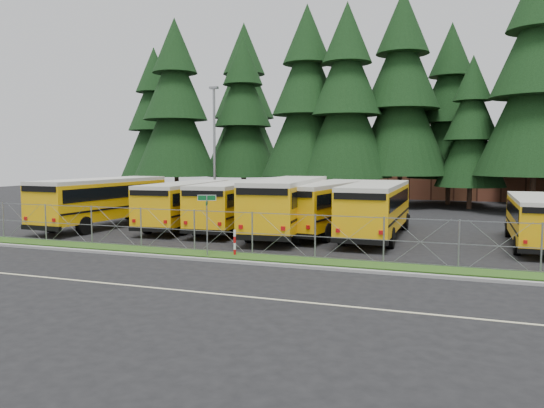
{
  "coord_description": "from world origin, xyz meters",
  "views": [
    {
      "loc": [
        8.12,
        -23.45,
        4.46
      ],
      "look_at": [
        -1.85,
        4.0,
        1.92
      ],
      "focal_mm": 35.0,
      "sensor_mm": 36.0,
      "label": 1
    }
  ],
  "objects_px": {
    "bus_2": "(188,205)",
    "street_sign": "(207,212)",
    "bus_6": "(377,210)",
    "bus_0": "(107,203)",
    "bus_3": "(235,206)",
    "striped_bollard": "(235,243)",
    "light_standard": "(214,145)",
    "bus_5": "(328,208)",
    "bus_4": "(289,207)",
    "bus_east": "(535,222)"
  },
  "relations": [
    {
      "from": "bus_0",
      "to": "light_standard",
      "type": "bearing_deg",
      "value": 77.41
    },
    {
      "from": "bus_0",
      "to": "striped_bollard",
      "type": "bearing_deg",
      "value": -26.27
    },
    {
      "from": "bus_east",
      "to": "striped_bollard",
      "type": "bearing_deg",
      "value": -150.22
    },
    {
      "from": "bus_4",
      "to": "light_standard",
      "type": "distance_m",
      "value": 13.89
    },
    {
      "from": "bus_0",
      "to": "street_sign",
      "type": "xyz_separation_m",
      "value": [
        10.92,
        -7.2,
        0.46
      ]
    },
    {
      "from": "bus_4",
      "to": "bus_east",
      "type": "distance_m",
      "value": 12.98
    },
    {
      "from": "street_sign",
      "to": "light_standard",
      "type": "distance_m",
      "value": 19.55
    },
    {
      "from": "bus_4",
      "to": "light_standard",
      "type": "bearing_deg",
      "value": 130.35
    },
    {
      "from": "street_sign",
      "to": "striped_bollard",
      "type": "xyz_separation_m",
      "value": [
        1.1,
        0.58,
        -1.43
      ]
    },
    {
      "from": "street_sign",
      "to": "light_standard",
      "type": "xyz_separation_m",
      "value": [
        -8.15,
        17.43,
        3.47
      ]
    },
    {
      "from": "bus_3",
      "to": "street_sign",
      "type": "bearing_deg",
      "value": -78.51
    },
    {
      "from": "bus_4",
      "to": "striped_bollard",
      "type": "distance_m",
      "value": 7.5
    },
    {
      "from": "bus_4",
      "to": "bus_6",
      "type": "xyz_separation_m",
      "value": [
        5.0,
        0.43,
        -0.1
      ]
    },
    {
      "from": "bus_2",
      "to": "bus_east",
      "type": "xyz_separation_m",
      "value": [
        20.03,
        -0.65,
        -0.17
      ]
    },
    {
      "from": "bus_3",
      "to": "bus_east",
      "type": "xyz_separation_m",
      "value": [
        16.75,
        -0.79,
        -0.2
      ]
    },
    {
      "from": "bus_0",
      "to": "bus_5",
      "type": "distance_m",
      "value": 14.36
    },
    {
      "from": "bus_4",
      "to": "bus_5",
      "type": "xyz_separation_m",
      "value": [
        2.01,
        1.21,
        -0.11
      ]
    },
    {
      "from": "bus_3",
      "to": "bus_2",
      "type": "bearing_deg",
      "value": 178.13
    },
    {
      "from": "striped_bollard",
      "to": "bus_east",
      "type": "bearing_deg",
      "value": 29.35
    },
    {
      "from": "bus_2",
      "to": "bus_3",
      "type": "relative_size",
      "value": 0.98
    },
    {
      "from": "bus_3",
      "to": "bus_east",
      "type": "distance_m",
      "value": 16.77
    },
    {
      "from": "bus_0",
      "to": "bus_2",
      "type": "relative_size",
      "value": 1.08
    },
    {
      "from": "bus_5",
      "to": "bus_east",
      "type": "bearing_deg",
      "value": 0.41
    },
    {
      "from": "striped_bollard",
      "to": "bus_3",
      "type": "bearing_deg",
      "value": 113.61
    },
    {
      "from": "bus_0",
      "to": "bus_2",
      "type": "height_order",
      "value": "bus_0"
    },
    {
      "from": "street_sign",
      "to": "bus_2",
      "type": "bearing_deg",
      "value": 123.73
    },
    {
      "from": "bus_2",
      "to": "bus_4",
      "type": "relative_size",
      "value": 0.89
    },
    {
      "from": "bus_3",
      "to": "striped_bollard",
      "type": "distance_m",
      "value": 8.99
    },
    {
      "from": "bus_3",
      "to": "bus_5",
      "type": "height_order",
      "value": "bus_5"
    },
    {
      "from": "bus_6",
      "to": "street_sign",
      "type": "bearing_deg",
      "value": -127.08
    },
    {
      "from": "bus_0",
      "to": "light_standard",
      "type": "xyz_separation_m",
      "value": [
        2.77,
        10.23,
        3.93
      ]
    },
    {
      "from": "bus_5",
      "to": "bus_6",
      "type": "distance_m",
      "value": 3.09
    },
    {
      "from": "bus_0",
      "to": "bus_2",
      "type": "xyz_separation_m",
      "value": [
        5.15,
        1.44,
        -0.12
      ]
    },
    {
      "from": "bus_0",
      "to": "bus_3",
      "type": "relative_size",
      "value": 1.06
    },
    {
      "from": "bus_0",
      "to": "bus_3",
      "type": "height_order",
      "value": "bus_0"
    },
    {
      "from": "striped_bollard",
      "to": "bus_4",
      "type": "bearing_deg",
      "value": 88.51
    },
    {
      "from": "bus_east",
      "to": "street_sign",
      "type": "distance_m",
      "value": 16.37
    },
    {
      "from": "bus_3",
      "to": "bus_4",
      "type": "height_order",
      "value": "bus_4"
    },
    {
      "from": "bus_5",
      "to": "bus_2",
      "type": "bearing_deg",
      "value": -169.58
    },
    {
      "from": "bus_0",
      "to": "bus_6",
      "type": "distance_m",
      "value": 17.26
    },
    {
      "from": "bus_east",
      "to": "light_standard",
      "type": "bearing_deg",
      "value": 157.59
    },
    {
      "from": "bus_3",
      "to": "bus_4",
      "type": "bearing_deg",
      "value": -15.87
    },
    {
      "from": "bus_6",
      "to": "striped_bollard",
      "type": "xyz_separation_m",
      "value": [
        -5.2,
        -7.86,
        -0.93
      ]
    },
    {
      "from": "bus_2",
      "to": "street_sign",
      "type": "bearing_deg",
      "value": -61.28
    },
    {
      "from": "bus_2",
      "to": "striped_bollard",
      "type": "bearing_deg",
      "value": -54.57
    },
    {
      "from": "bus_5",
      "to": "bus_6",
      "type": "xyz_separation_m",
      "value": [
        3.0,
        -0.77,
        0.01
      ]
    },
    {
      "from": "striped_bollard",
      "to": "light_standard",
      "type": "bearing_deg",
      "value": 118.75
    },
    {
      "from": "bus_5",
      "to": "striped_bollard",
      "type": "xyz_separation_m",
      "value": [
        -2.2,
        -8.63,
        -0.92
      ]
    },
    {
      "from": "bus_5",
      "to": "striped_bollard",
      "type": "height_order",
      "value": "bus_5"
    },
    {
      "from": "bus_3",
      "to": "striped_bollard",
      "type": "relative_size",
      "value": 9.43
    }
  ]
}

